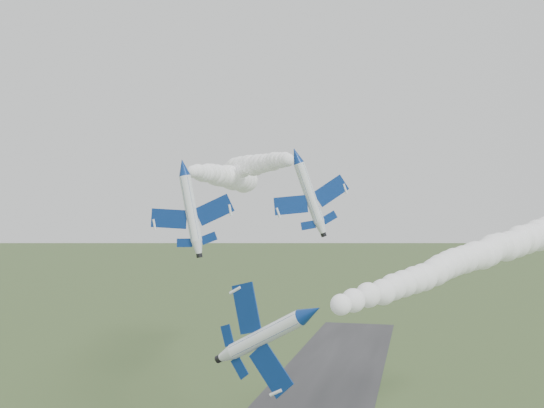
% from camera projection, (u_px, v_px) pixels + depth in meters
% --- Properties ---
extents(jet_lead, '(5.99, 10.96, 8.28)m').
position_uv_depth(jet_lead, '(310.00, 312.00, 46.04)').
color(jet_lead, white).
extents(smoke_trail_jet_lead, '(30.89, 72.62, 4.87)m').
position_uv_depth(smoke_trail_jet_lead, '(481.00, 255.00, 78.50)').
color(smoke_trail_jet_lead, white).
extents(jet_pair_left, '(11.00, 13.26, 3.68)m').
position_uv_depth(jet_pair_left, '(183.00, 167.00, 79.74)').
color(jet_pair_left, white).
extents(smoke_trail_jet_pair_left, '(15.79, 73.05, 5.78)m').
position_uv_depth(smoke_trail_jet_pair_left, '(227.00, 177.00, 119.15)').
color(smoke_trail_jet_pair_left, white).
extents(jet_pair_right, '(9.20, 11.13, 3.86)m').
position_uv_depth(jet_pair_right, '(296.00, 155.00, 74.77)').
color(jet_pair_right, white).
extents(smoke_trail_jet_pair_right, '(31.23, 62.11, 4.54)m').
position_uv_depth(smoke_trail_jet_pair_right, '(253.00, 165.00, 110.18)').
color(smoke_trail_jet_pair_right, white).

